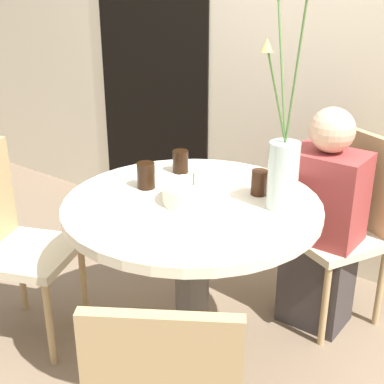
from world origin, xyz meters
TOP-DOWN VIEW (x-y plane):
  - ground_plane at (0.00, 0.00)m, footprint 16.00×16.00m
  - wall_back at (0.00, 1.16)m, footprint 8.00×0.05m
  - doorway_panel at (-1.17, 1.13)m, footprint 0.90×0.01m
  - dining_table at (0.00, 0.00)m, footprint 1.02×1.02m
  - chair_far_back at (0.37, 0.75)m, footprint 0.54×0.54m
  - chair_near_front at (-0.78, -0.32)m, footprint 0.52×0.52m
  - birthday_cake at (0.01, 0.00)m, footprint 0.24×0.24m
  - flower_vase at (0.30, 0.16)m, footprint 0.20×0.23m
  - side_plate at (-0.01, 0.30)m, footprint 0.20×0.20m
  - drink_glass_0 at (-0.24, 0.23)m, footprint 0.07×0.07m
  - drink_glass_1 at (0.17, 0.22)m, footprint 0.07×0.07m
  - drink_glass_2 at (-0.24, -0.00)m, footprint 0.07×0.07m
  - person_woman at (0.30, 0.61)m, footprint 0.34×0.24m

SIDE VIEW (x-z plane):
  - ground_plane at x=0.00m, z-range 0.00..0.00m
  - person_woman at x=0.30m, z-range -0.03..1.05m
  - chair_far_back at x=0.37m, z-range 0.06..0.98m
  - chair_near_front at x=-0.78m, z-range 0.06..0.98m
  - dining_table at x=0.00m, z-range 0.22..1.00m
  - side_plate at x=-0.01m, z-range 0.78..0.79m
  - birthday_cake at x=0.01m, z-range 0.76..0.87m
  - drink_glass_0 at x=-0.24m, z-range 0.78..0.88m
  - drink_glass_1 at x=0.17m, z-range 0.78..0.88m
  - drink_glass_2 at x=-0.24m, z-range 0.78..0.89m
  - flower_vase at x=0.30m, z-range 0.54..1.37m
  - doorway_panel at x=-1.17m, z-range 0.00..2.05m
  - wall_back at x=0.00m, z-range 0.00..2.60m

